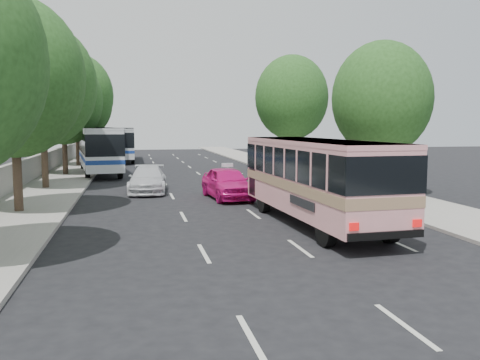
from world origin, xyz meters
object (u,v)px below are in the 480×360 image
object	(u,v)px
pink_bus	(316,172)
tour_coach_rear	(122,141)
pink_taxi	(227,183)
tour_coach_front	(99,146)
white_pickup	(148,180)

from	to	relation	value
pink_bus	tour_coach_rear	size ratio (longest dim) A/B	0.89
pink_bus	tour_coach_rear	xyz separation A→B (m)	(-7.62, 34.91, 0.06)
pink_taxi	tour_coach_front	xyz separation A→B (m)	(-7.06, 14.62, 1.28)
pink_taxi	white_pickup	bearing A→B (deg)	134.81
pink_bus	tour_coach_front	distance (m)	23.61
white_pickup	pink_bus	bearing A→B (deg)	-56.21
pink_bus	tour_coach_rear	distance (m)	35.74
pink_bus	white_pickup	distance (m)	11.98
pink_bus	tour_coach_front	xyz separation A→B (m)	(-9.04, 21.81, 0.13)
pink_bus	tour_coach_front	world-z (taller)	tour_coach_front
pink_bus	white_pickup	bearing A→B (deg)	116.38
pink_taxi	tour_coach_rear	bearing A→B (deg)	96.38
pink_bus	white_pickup	world-z (taller)	pink_bus
pink_taxi	tour_coach_front	world-z (taller)	tour_coach_front
white_pickup	tour_coach_front	xyz separation A→B (m)	(-3.23, 11.40, 1.38)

